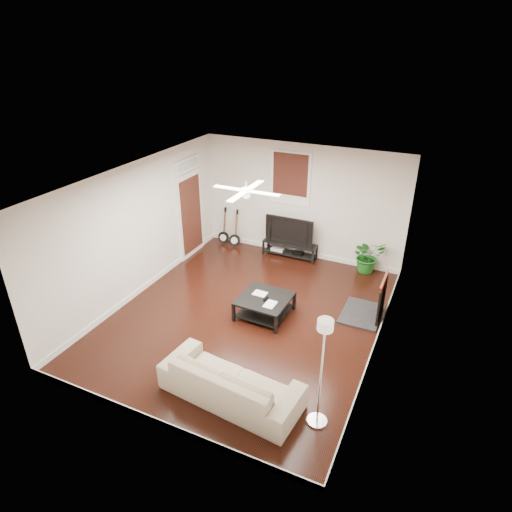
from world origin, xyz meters
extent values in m
cube|color=black|center=(0.00, 0.00, 0.00)|extent=(5.00, 6.00, 0.01)
cube|color=white|center=(0.00, 0.00, 2.80)|extent=(5.00, 6.00, 0.01)
cube|color=silver|center=(0.00, 3.00, 1.40)|extent=(5.00, 0.01, 2.80)
cube|color=silver|center=(0.00, -3.00, 1.40)|extent=(5.00, 0.01, 2.80)
cube|color=silver|center=(-2.50, 0.00, 1.40)|extent=(0.01, 6.00, 2.80)
cube|color=silver|center=(2.50, 0.00, 1.40)|extent=(0.01, 6.00, 2.80)
cube|color=brown|center=(2.49, 1.00, 1.40)|extent=(0.02, 2.20, 2.80)
cube|color=black|center=(2.20, 1.00, 0.46)|extent=(0.80, 1.10, 0.92)
cube|color=#34120E|center=(-0.30, 2.97, 1.95)|extent=(1.00, 0.06, 1.30)
cube|color=white|center=(-2.46, 1.90, 1.25)|extent=(0.08, 1.00, 2.50)
cube|color=black|center=(-0.18, 2.78, 0.19)|extent=(1.35, 0.36, 0.38)
imported|color=black|center=(-0.18, 2.80, 0.73)|extent=(1.21, 0.16, 0.70)
cube|color=black|center=(0.29, 0.17, 0.20)|extent=(0.98, 0.98, 0.40)
imported|color=#C7B695|center=(0.73, -2.07, 0.32)|extent=(2.28, 1.08, 0.64)
imported|color=#1B611D|center=(1.74, 2.82, 0.41)|extent=(0.96, 0.93, 0.81)
camera|label=1|loc=(3.20, -6.47, 5.03)|focal=30.71mm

